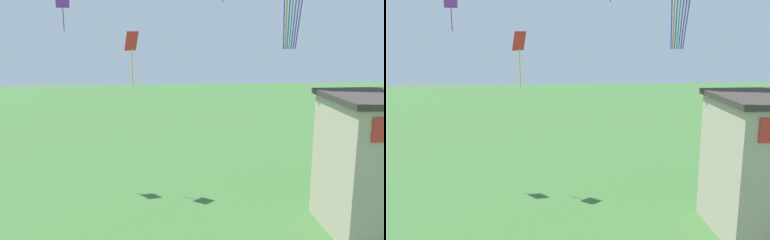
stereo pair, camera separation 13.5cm
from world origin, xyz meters
The scene contains 2 objects.
kite_red_diamond centered at (-2.32, 16.24, 7.52)m, with size 0.74×0.68×2.80m.
kite_purple_streamer centered at (-5.90, 17.65, 9.78)m, with size 0.77×0.56×2.10m.
Camera 2 is at (-1.08, -5.89, 8.47)m, focal length 40.00 mm.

